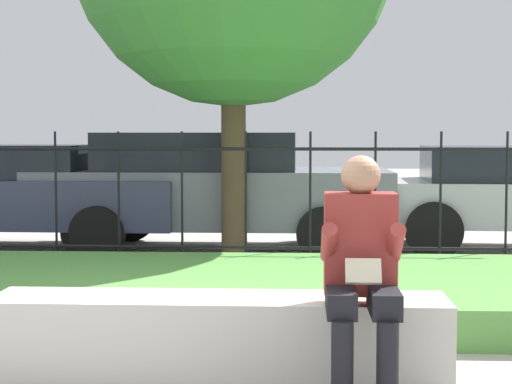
{
  "coord_description": "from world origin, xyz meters",
  "views": [
    {
      "loc": [
        0.86,
        -4.72,
        1.4
      ],
      "look_at": [
        0.44,
        3.11,
        0.87
      ],
      "focal_mm": 60.0,
      "sensor_mm": 36.0,
      "label": 1
    }
  ],
  "objects_px": {
    "stone_bench": "(219,344)",
    "person_seated_reader": "(361,266)",
    "car_parked_left": "(5,192)",
    "car_parked_center": "(210,188)"
  },
  "relations": [
    {
      "from": "stone_bench",
      "to": "person_seated_reader",
      "type": "height_order",
      "value": "person_seated_reader"
    },
    {
      "from": "person_seated_reader",
      "to": "car_parked_left",
      "type": "height_order",
      "value": "person_seated_reader"
    },
    {
      "from": "stone_bench",
      "to": "car_parked_left",
      "type": "bearing_deg",
      "value": 119.9
    },
    {
      "from": "stone_bench",
      "to": "car_parked_left",
      "type": "xyz_separation_m",
      "value": [
        -3.16,
        5.49,
        0.47
      ]
    },
    {
      "from": "car_parked_left",
      "to": "stone_bench",
      "type": "bearing_deg",
      "value": -58.76
    },
    {
      "from": "car_parked_center",
      "to": "stone_bench",
      "type": "bearing_deg",
      "value": -83.13
    },
    {
      "from": "person_seated_reader",
      "to": "car_parked_center",
      "type": "relative_size",
      "value": 0.3
    },
    {
      "from": "stone_bench",
      "to": "person_seated_reader",
      "type": "relative_size",
      "value": 1.99
    },
    {
      "from": "stone_bench",
      "to": "car_parked_center",
      "type": "height_order",
      "value": "car_parked_center"
    },
    {
      "from": "person_seated_reader",
      "to": "car_parked_center",
      "type": "xyz_separation_m",
      "value": [
        -1.42,
        5.85,
        0.04
      ]
    }
  ]
}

